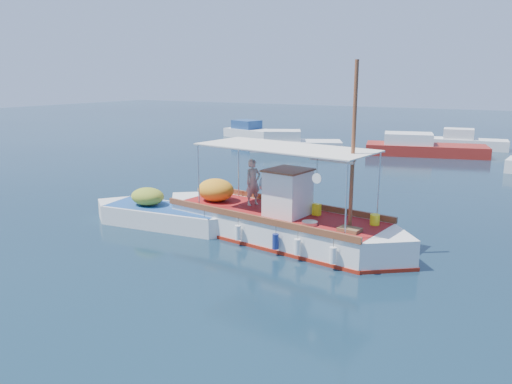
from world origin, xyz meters
The scene contains 7 objects.
ground centered at (0.00, 0.00, 0.00)m, with size 160.00×160.00×0.00m, color black.
fishing_caique centered at (-0.61, -0.16, 0.56)m, with size 10.36×3.87×6.38m.
dinghy centered at (-5.04, -0.86, 0.34)m, with size 6.61×2.37×1.62m.
bg_boat_nw centered at (-9.31, 19.65, 0.49)m, with size 7.35×5.27×1.80m.
bg_boat_n centered at (-0.11, 22.47, 0.49)m, with size 8.95×4.83×1.80m.
bg_boat_far_w centered at (-16.53, 25.72, 0.49)m, with size 6.19×3.61×1.80m.
bg_boat_far_n centered at (2.33, 27.55, 0.49)m, with size 5.86×2.72×1.80m.
Camera 1 is at (7.32, -15.38, 5.66)m, focal length 35.00 mm.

